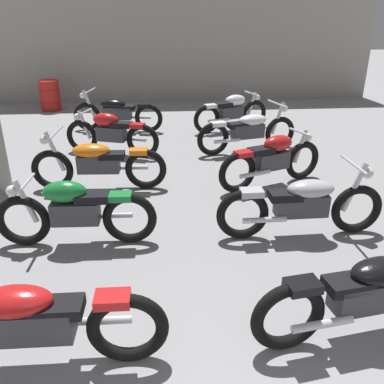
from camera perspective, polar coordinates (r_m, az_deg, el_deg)
name	(u,v)px	position (r m, az deg, el deg)	size (l,w,h in m)	color
back_wall	(169,41)	(13.40, -3.22, 20.22)	(12.82, 0.24, 3.60)	#9E998E
motorcycle_left_row_1	(29,321)	(3.62, -21.66, -16.37)	(2.17, 0.68, 0.97)	black
motorcycle_left_row_2	(75,211)	(5.19, -15.99, -2.50)	(1.97, 0.48, 0.88)	black
motorcycle_left_row_3	(98,163)	(6.75, -12.97, 4.00)	(2.17, 0.68, 0.97)	black
motorcycle_left_row_4	(111,133)	(8.37, -11.20, 8.11)	(1.91, 0.75, 0.88)	black
motorcycle_left_row_5	(117,112)	(10.08, -10.40, 10.82)	(2.15, 0.70, 0.97)	black
motorcycle_right_row_1	(370,292)	(3.98, 23.51, -12.63)	(2.16, 0.72, 0.97)	black
motorcycle_right_row_2	(302,204)	(5.37, 15.09, -1.57)	(2.17, 0.68, 0.97)	black
motorcycle_right_row_3	(272,159)	(6.85, 11.09, 4.52)	(1.88, 0.82, 0.88)	black
motorcycle_right_row_4	(248,130)	(8.49, 7.83, 8.51)	(2.13, 0.83, 0.97)	black
motorcycle_right_row_5	(232,111)	(10.04, 5.52, 11.10)	(1.89, 0.79, 0.88)	black
oil_drum	(50,95)	(12.79, -19.14, 12.57)	(0.59, 0.59, 0.85)	red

